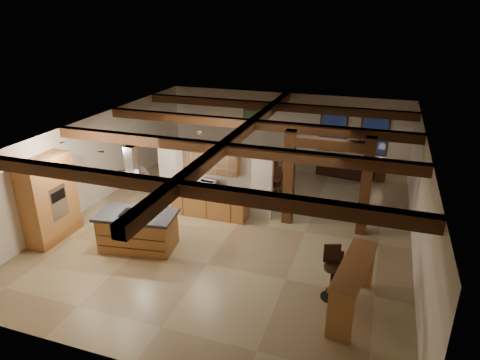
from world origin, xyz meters
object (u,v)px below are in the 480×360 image
object	(u,v)px
dining_table	(257,182)
sofa	(343,169)
kitchen_island	(138,230)
bar_counter	(353,280)

from	to	relation	value
dining_table	sofa	xyz separation A→B (m)	(2.75, 2.51, -0.05)
dining_table	sofa	size ratio (longest dim) A/B	0.97
kitchen_island	sofa	world-z (taller)	kitchen_island
sofa	dining_table	bearing A→B (deg)	50.14
kitchen_island	bar_counter	size ratio (longest dim) A/B	0.98
kitchen_island	dining_table	size ratio (longest dim) A/B	1.20
sofa	bar_counter	xyz separation A→B (m)	(1.05, -8.13, 0.51)
kitchen_island	sofa	bearing A→B (deg)	57.21
bar_counter	sofa	bearing A→B (deg)	97.39
sofa	bar_counter	bearing A→B (deg)	105.14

